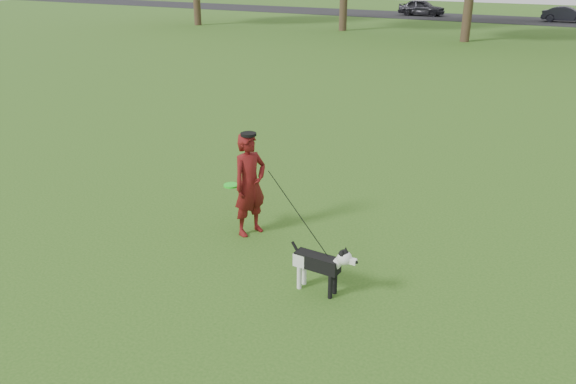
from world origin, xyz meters
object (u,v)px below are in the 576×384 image
Objects in this scene: man at (250,185)px; car_left at (422,8)px; car_mid at (567,14)px; dog at (322,262)px.

car_left is (-10.70, 39.52, -0.16)m from man.
man is at bearing -165.81° from car_left.
car_mid is (10.63, 0.00, -0.09)m from car_left.
car_left is at bearing 31.32° from man.
car_left is at bearing 107.09° from dog.
man is at bearing 151.42° from dog.
dog is 0.29× the size of car_mid.
man reaches higher than car_mid.
man is at bearing -179.01° from car_mid.
man is 40.95m from car_left.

